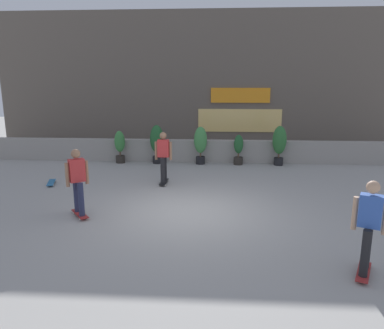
% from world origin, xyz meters
% --- Properties ---
extents(ground_plane, '(48.00, 48.00, 0.00)m').
position_xyz_m(ground_plane, '(0.00, 0.00, 0.00)').
color(ground_plane, '#9E9B96').
extents(planter_wall, '(18.00, 0.40, 0.90)m').
position_xyz_m(planter_wall, '(0.00, 6.00, 0.45)').
color(planter_wall, gray).
rests_on(planter_wall, ground).
extents(building_backdrop, '(20.00, 2.08, 6.50)m').
position_xyz_m(building_backdrop, '(0.00, 10.00, 3.25)').
color(building_backdrop, '#60564C').
rests_on(building_backdrop, ground).
extents(potted_plant_0, '(0.42, 0.42, 1.31)m').
position_xyz_m(potted_plant_0, '(-3.21, 5.55, 0.73)').
color(potted_plant_0, '#2D2823').
rests_on(potted_plant_0, ground).
extents(potted_plant_1, '(0.54, 0.54, 1.56)m').
position_xyz_m(potted_plant_1, '(-1.69, 5.55, 0.91)').
color(potted_plant_1, black).
rests_on(potted_plant_1, ground).
extents(potted_plant_2, '(0.52, 0.52, 1.51)m').
position_xyz_m(potted_plant_2, '(0.07, 5.55, 0.88)').
color(potted_plant_2, black).
rests_on(potted_plant_2, ground).
extents(potted_plant_3, '(0.37, 0.37, 1.20)m').
position_xyz_m(potted_plant_3, '(1.58, 5.55, 0.64)').
color(potted_plant_3, '#2D2823').
rests_on(potted_plant_3, ground).
extents(potted_plant_4, '(0.54, 0.54, 1.56)m').
position_xyz_m(potted_plant_4, '(3.18, 5.55, 0.92)').
color(potted_plant_4, black).
rests_on(potted_plant_4, ground).
extents(skater_far_right, '(0.65, 0.76, 1.70)m').
position_xyz_m(skater_far_right, '(-2.65, -0.52, 0.94)').
color(skater_far_right, maroon).
rests_on(skater_far_right, ground).
extents(skater_by_wall_left, '(0.52, 0.81, 1.70)m').
position_xyz_m(skater_by_wall_left, '(3.28, -2.96, 0.94)').
color(skater_by_wall_left, maroon).
rests_on(skater_by_wall_left, ground).
extents(skater_by_wall_right, '(0.56, 0.81, 1.70)m').
position_xyz_m(skater_by_wall_right, '(-0.99, 2.55, 0.94)').
color(skater_by_wall_right, black).
rests_on(skater_by_wall_right, ground).
extents(skateboard_near_camera, '(0.43, 0.82, 0.08)m').
position_xyz_m(skateboard_near_camera, '(-4.63, 2.24, 0.06)').
color(skateboard_near_camera, '#266699').
rests_on(skateboard_near_camera, ground).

